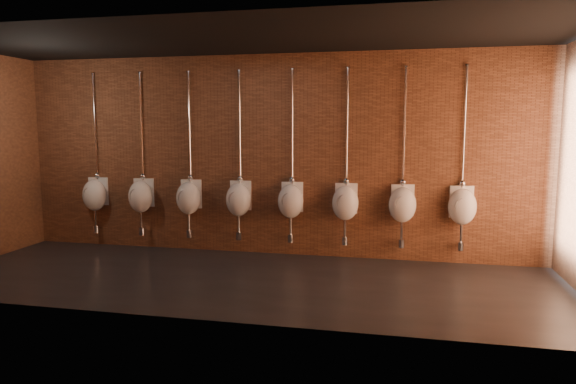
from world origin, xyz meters
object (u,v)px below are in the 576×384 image
urinal_6 (402,204)px  urinal_7 (462,206)px  urinal_0 (95,194)px  urinal_1 (141,196)px  urinal_4 (291,200)px  urinal_2 (189,197)px  urinal_5 (345,202)px  urinal_3 (239,199)px

urinal_6 → urinal_7: same height
urinal_0 → urinal_6: (5.17, 0.00, 0.00)m
urinal_1 → urinal_7: (5.17, 0.00, 0.00)m
urinal_7 → urinal_4: bearing=180.0°
urinal_0 → urinal_2: bearing=0.0°
urinal_0 → urinal_5: size_ratio=1.00×
urinal_3 → urinal_5: (1.72, 0.00, 0.00)m
urinal_2 → urinal_1: bearing=180.0°
urinal_5 → urinal_7: same height
urinal_0 → urinal_2: size_ratio=1.00×
urinal_1 → urinal_2: (0.86, 0.00, 0.00)m
urinal_1 → urinal_3: size_ratio=1.00×
urinal_7 → urinal_3: bearing=180.0°
urinal_0 → urinal_4: same height
urinal_4 → urinal_5: size_ratio=1.00×
urinal_0 → urinal_3: 2.59m
urinal_0 → urinal_4: size_ratio=1.00×
urinal_1 → urinal_7: 5.17m
urinal_4 → urinal_5: bearing=0.0°
urinal_1 → urinal_4: 2.59m
urinal_3 → urinal_6: bearing=0.0°
urinal_7 → urinal_0: bearing=180.0°
urinal_2 → urinal_7: size_ratio=1.00×
urinal_0 → urinal_2: 1.72m
urinal_3 → urinal_4: size_ratio=1.00×
urinal_5 → urinal_6: bearing=0.0°
urinal_4 → urinal_5: same height
urinal_5 → urinal_1: bearing=180.0°
urinal_3 → urinal_5: size_ratio=1.00×
urinal_0 → urinal_7: 6.03m
urinal_4 → urinal_7: (2.59, 0.00, 0.00)m
urinal_3 → urinal_4: 0.86m
urinal_3 → urinal_4: (0.86, 0.00, 0.00)m
urinal_3 → urinal_1: bearing=180.0°
urinal_3 → urinal_6: size_ratio=1.00×
urinal_4 → urinal_6: (1.72, 0.00, 0.00)m
urinal_2 → urinal_5: (2.59, 0.00, 0.00)m
urinal_5 → urinal_7: (1.72, 0.00, 0.00)m
urinal_4 → urinal_6: same height
urinal_6 → urinal_7: size_ratio=1.00×
urinal_1 → urinal_3: same height
urinal_0 → urinal_3: bearing=0.0°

